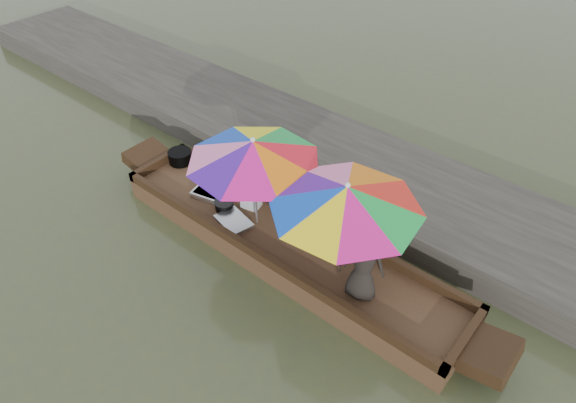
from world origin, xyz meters
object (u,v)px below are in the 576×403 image
Objects in this scene: tray_scallop at (234,221)px; umbrella_bow at (255,183)px; vendor at (364,264)px; tray_crayfish at (211,193)px; supply_bag at (251,200)px; charcoal_grill at (224,205)px; cooking_pot at (180,157)px; umbrella_stern at (343,230)px; boat_hull at (284,246)px.

tray_scallop is 0.29× the size of umbrella_bow.
tray_scallop is 2.35m from vendor.
tray_crayfish is at bearing 179.38° from umbrella_bow.
tray_crayfish is at bearing 162.22° from tray_scallop.
vendor reaches higher than supply_bag.
charcoal_grill is 0.95m from umbrella_bow.
cooking_pot is 1.15m from tray_crayfish.
tray_crayfish is at bearing 179.75° from umbrella_stern.
cooking_pot is 2.26m from umbrella_bow.
charcoal_grill is 0.44m from supply_bag.
umbrella_bow is at bearing -21.49° from vendor.
umbrella_bow is at bearing -34.96° from supply_bag.
supply_bag reaches higher than boat_hull.
boat_hull is at bearing -6.92° from cooking_pot.
tray_scallop is 2.00m from umbrella_stern.
supply_bag is at bearing -26.44° from vendor.
charcoal_grill is 1.05× the size of supply_bag.
umbrella_stern is (-0.45, 0.16, 0.21)m from vendor.
boat_hull is 2.92× the size of umbrella_stern.
charcoal_grill is 2.68m from vendor.
cooking_pot is 1.81m from supply_bag.
umbrella_bow is 0.97× the size of umbrella_stern.
vendor is at bearing -4.54° from umbrella_bow.
tray_scallop is at bearing -139.26° from umbrella_bow.
boat_hull is 1.09m from umbrella_bow.
umbrella_stern is (1.90, -0.23, 0.65)m from supply_bag.
cooking_pot is 1.49× the size of supply_bag.
supply_bag is 0.25× the size of vendor.
supply_bag reaches higher than charcoal_grill.
supply_bag reaches higher than tray_crayfish.
umbrella_bow is (0.62, 0.09, 0.71)m from charcoal_grill.
supply_bag is (0.29, 0.32, 0.06)m from charcoal_grill.
tray_crayfish is at bearing 166.47° from charcoal_grill.
tray_scallop is 0.83m from umbrella_bow.
boat_hull is at bearing 180.00° from umbrella_stern.
charcoal_grill is (-1.17, -0.09, 0.24)m from boat_hull.
boat_hull is 1.40m from umbrella_stern.
tray_crayfish is 0.28× the size of umbrella_stern.
tray_scallop is 0.50× the size of vendor.
charcoal_grill is 2.30m from umbrella_stern.
charcoal_grill is (1.51, -0.41, -0.04)m from cooking_pot.
charcoal_grill is at bearing 157.44° from tray_scallop.
boat_hull is at bearing 0.00° from umbrella_bow.
cooking_pot is at bearing 177.04° from supply_bag.
charcoal_grill is at bearing -15.29° from cooking_pot.
vendor is (2.28, 0.07, 0.54)m from tray_scallop.
vendor is 0.56× the size of umbrella_stern.
boat_hull is 0.87m from tray_scallop.
boat_hull is 0.95m from supply_bag.
umbrella_bow is at bearing -8.65° from cooking_pot.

